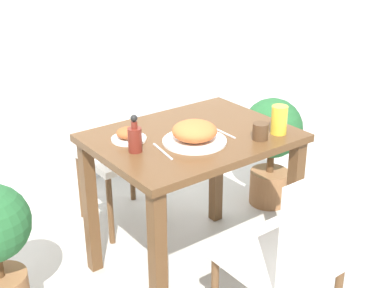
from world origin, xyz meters
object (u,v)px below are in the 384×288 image
at_px(food_plate, 195,133).
at_px(potted_plant_right, 272,141).
at_px(side_plate, 129,135).
at_px(chair_far, 112,139).
at_px(drink_cup, 260,131).
at_px(chair_near, 294,252).
at_px(juice_glass, 279,120).
at_px(sauce_bottle, 135,138).

distance_m(food_plate, potted_plant_right, 1.00).
xyz_separation_m(side_plate, potted_plant_right, (1.09, 0.13, -0.36)).
height_order(chair_far, side_plate, chair_far).
bearing_deg(drink_cup, chair_near, -118.69).
xyz_separation_m(chair_far, potted_plant_right, (0.86, -0.46, -0.08)).
height_order(food_plate, juice_glass, juice_glass).
xyz_separation_m(side_plate, drink_cup, (0.49, -0.36, 0.01)).
xyz_separation_m(food_plate, juice_glass, (0.38, -0.16, 0.02)).
bearing_deg(potted_plant_right, chair_near, -131.52).
bearing_deg(side_plate, food_plate, -42.14).
bearing_deg(drink_cup, sauce_bottle, 156.47).
xyz_separation_m(chair_near, drink_cup, (0.26, 0.48, 0.29)).
height_order(food_plate, side_plate, food_plate).
relative_size(juice_glass, sauce_bottle, 0.80).
relative_size(drink_cup, potted_plant_right, 0.11).
bearing_deg(chair_near, food_plate, -89.81).
xyz_separation_m(chair_near, juice_glass, (0.38, 0.48, 0.32)).
distance_m(chair_near, food_plate, 0.70).
bearing_deg(sauce_bottle, side_plate, 71.03).
relative_size(chair_near, potted_plant_right, 1.28).
xyz_separation_m(chair_near, potted_plant_right, (0.86, 0.97, -0.08)).
xyz_separation_m(side_plate, juice_glass, (0.61, -0.36, 0.04)).
relative_size(chair_far, drink_cup, 11.41).
relative_size(chair_far, juice_glass, 6.57).
bearing_deg(potted_plant_right, juice_glass, -134.10).
height_order(chair_near, sauce_bottle, sauce_bottle).
distance_m(side_plate, drink_cup, 0.61).
height_order(drink_cup, sauce_bottle, sauce_bottle).
distance_m(chair_near, juice_glass, 0.69).
bearing_deg(chair_far, drink_cup, -74.89).
distance_m(chair_far, juice_glass, 1.08).
height_order(juice_glass, sauce_bottle, sauce_bottle).
bearing_deg(side_plate, chair_far, 68.72).
bearing_deg(potted_plant_right, chair_far, 151.65).
bearing_deg(chair_near, side_plate, -74.78).
distance_m(sauce_bottle, potted_plant_right, 1.23).
height_order(side_plate, drink_cup, drink_cup).
height_order(chair_near, chair_far, same).
xyz_separation_m(chair_near, sauce_bottle, (-0.27, 0.71, 0.32)).
relative_size(chair_near, chair_far, 1.00).
distance_m(drink_cup, potted_plant_right, 0.86).
distance_m(food_plate, juice_glass, 0.42).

